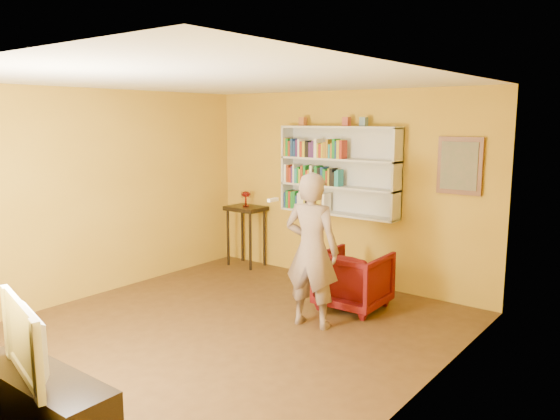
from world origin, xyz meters
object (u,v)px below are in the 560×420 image
object	(u,v)px
armchair	(354,280)
person	(312,250)
console_table	(246,217)
bookshelf	(341,171)
ruby_lustre	(246,196)
tv_cabinet	(42,406)
television	(37,337)

from	to	relation	value
armchair	person	world-z (taller)	person
console_table	bookshelf	bearing A→B (deg)	5.59
console_table	ruby_lustre	world-z (taller)	ruby_lustre
console_table	armchair	xyz separation A→B (m)	(2.36, -0.68, -0.43)
tv_cabinet	console_table	bearing A→B (deg)	113.71
person	television	xyz separation A→B (m)	(-0.30, -3.02, -0.09)
bookshelf	console_table	bearing A→B (deg)	-174.41
bookshelf	person	distance (m)	1.90
console_table	person	bearing A→B (deg)	-33.00
tv_cabinet	bookshelf	bearing A→B (deg)	94.26
person	armchair	bearing A→B (deg)	-105.89
bookshelf	tv_cabinet	distance (m)	4.86
console_table	armchair	size ratio (longest dim) A/B	1.21
console_table	person	xyz separation A→B (m)	(2.28, -1.48, 0.08)
console_table	tv_cabinet	size ratio (longest dim) A/B	0.69
bookshelf	console_table	distance (m)	1.82
ruby_lustre	person	bearing A→B (deg)	-33.00
bookshelf	television	bearing A→B (deg)	-85.74
person	television	size ratio (longest dim) A/B	1.77
ruby_lustre	person	size ratio (longest dim) A/B	0.14
bookshelf	person	xyz separation A→B (m)	(0.65, -1.64, -0.72)
armchair	television	size ratio (longest dim) A/B	0.80
bookshelf	ruby_lustre	xyz separation A→B (m)	(-1.63, -0.16, -0.47)
bookshelf	armchair	xyz separation A→B (m)	(0.73, -0.84, -1.23)
ruby_lustre	television	size ratio (longest dim) A/B	0.24
bookshelf	television	size ratio (longest dim) A/B	1.83
armchair	television	xyz separation A→B (m)	(-0.38, -3.82, 0.42)
armchair	television	world-z (taller)	television
console_table	ruby_lustre	bearing A→B (deg)	0.00
person	ruby_lustre	bearing A→B (deg)	-43.02
bookshelf	ruby_lustre	distance (m)	1.70
person	tv_cabinet	xyz separation A→B (m)	(-0.30, -3.02, -0.62)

